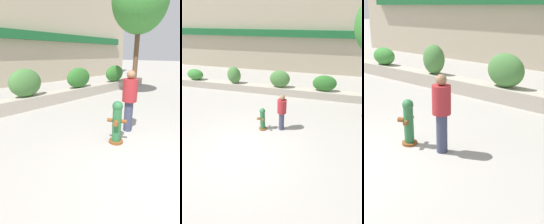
# 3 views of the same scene
# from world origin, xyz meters

# --- Properties ---
(planter_wall_low) EXTENTS (18.00, 0.70, 0.50)m
(planter_wall_low) POSITION_xyz_m (0.00, 6.00, 0.25)
(planter_wall_low) COLOR #ADA393
(planter_wall_low) RESTS_ON ground
(hedge_bush_0) EXTENTS (1.25, 0.70, 0.77)m
(hedge_bush_0) POSITION_xyz_m (-6.19, 6.00, 0.88)
(hedge_bush_0) COLOR #387F33
(hedge_bush_0) RESTS_ON planter_wall_low
(hedge_bush_1) EXTENTS (0.95, 0.70, 1.14)m
(hedge_bush_1) POSITION_xyz_m (-3.06, 6.00, 1.07)
(hedge_bush_1) COLOR #427538
(hedge_bush_1) RESTS_ON planter_wall_low
(hedge_bush_2) EXTENTS (1.33, 0.68, 1.11)m
(hedge_bush_2) POSITION_xyz_m (0.18, 6.00, 1.05)
(hedge_bush_2) COLOR #427538
(hedge_bush_2) RESTS_ON planter_wall_low
(fire_hydrant) EXTENTS (0.49, 0.47, 1.08)m
(fire_hydrant) POSITION_xyz_m (0.31, 1.68, 0.55)
(fire_hydrant) COLOR brown
(fire_hydrant) RESTS_ON ground
(pedestrian) EXTENTS (0.42, 0.42, 1.73)m
(pedestrian) POSITION_xyz_m (1.16, 1.88, 0.99)
(pedestrian) COLOR #383D56
(pedestrian) RESTS_ON ground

